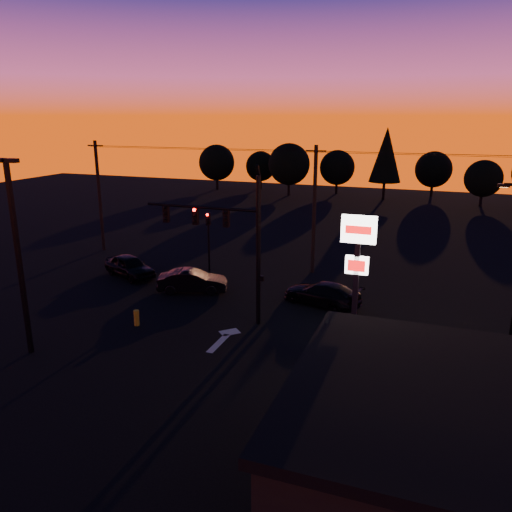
{
  "coord_description": "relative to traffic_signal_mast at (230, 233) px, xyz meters",
  "views": [
    {
      "loc": [
        10.11,
        -19.6,
        10.89
      ],
      "look_at": [
        1.0,
        5.0,
        3.5
      ],
      "focal_mm": 35.0,
      "sensor_mm": 36.0,
      "label": 1
    }
  ],
  "objects": [
    {
      "name": "pylon_sign",
      "position": [
        7.1,
        -2.49,
        -0.02
      ],
      "size": [
        1.5,
        0.28,
        6.8
      ],
      "color": "black",
      "rests_on": "ground"
    },
    {
      "name": "tree_4",
      "position": [
        3.1,
        45.01,
        0.99
      ],
      "size": [
        4.18,
        4.18,
        9.5
      ],
      "color": "black",
      "rests_on": "ground"
    },
    {
      "name": "tree_1",
      "position": [
        -15.9,
        49.01,
        -1.5
      ],
      "size": [
        4.54,
        4.54,
        5.71
      ],
      "color": "black",
      "rests_on": "ground"
    },
    {
      "name": "lane_arrow",
      "position": [
        0.6,
        -2.33,
        -4.93
      ],
      "size": [
        1.2,
        3.1,
        0.01
      ],
      "color": "beige",
      "rests_on": "ground"
    },
    {
      "name": "car_right",
      "position": [
        4.18,
        4.0,
        -4.25
      ],
      "size": [
        5.11,
        3.2,
        1.38
      ],
      "primitive_type": "imported",
      "rotation": [
        0.0,
        0.0,
        -1.86
      ],
      "color": "black",
      "rests_on": "ground"
    },
    {
      "name": "tree_2",
      "position": [
        -9.9,
        44.01,
        -0.57
      ],
      "size": [
        5.77,
        5.78,
        7.26
      ],
      "color": "black",
      "rests_on": "ground"
    },
    {
      "name": "tree_6",
      "position": [
        15.1,
        44.01,
        -1.5
      ],
      "size": [
        4.54,
        4.54,
        5.71
      ],
      "color": "black",
      "rests_on": "ground"
    },
    {
      "name": "tree_3",
      "position": [
        -3.9,
        48.01,
        -1.19
      ],
      "size": [
        4.95,
        4.95,
        6.22
      ],
      "color": "black",
      "rests_on": "ground"
    },
    {
      "name": "parking_lot_light",
      "position": [
        -7.4,
        -6.99,
        0.33
      ],
      "size": [
        1.25,
        0.3,
        9.14
      ],
      "color": "black",
      "rests_on": "ground"
    },
    {
      "name": "utility_pole_0",
      "position": [
        -15.9,
        10.01,
        -0.34
      ],
      "size": [
        1.4,
        0.26,
        9.0
      ],
      "color": "black",
      "rests_on": "ground"
    },
    {
      "name": "secondary_signal",
      "position": [
        -4.9,
        7.49,
        -2.07
      ],
      "size": [
        0.3,
        0.31,
        4.35
      ],
      "color": "black",
      "rests_on": "ground"
    },
    {
      "name": "utility_pole_1",
      "position": [
        2.1,
        10.01,
        -0.34
      ],
      "size": [
        1.4,
        0.26,
        9.0
      ],
      "color": "black",
      "rests_on": "ground"
    },
    {
      "name": "power_wires",
      "position": [
        2.1,
        10.01,
        3.63
      ],
      "size": [
        36.0,
        1.22,
        0.07
      ],
      "color": "black",
      "rests_on": "ground"
    },
    {
      "name": "car_mid",
      "position": [
        -4.08,
        3.31,
        -4.21
      ],
      "size": [
        4.64,
        2.91,
        1.44
      ],
      "primitive_type": "imported",
      "rotation": [
        0.0,
        0.0,
        1.91
      ],
      "color": "black",
      "rests_on": "ground"
    },
    {
      "name": "ground",
      "position": [
        0.1,
        -3.99,
        -4.94
      ],
      "size": [
        120.0,
        120.0,
        0.0
      ],
      "primitive_type": "plane",
      "color": "black",
      "rests_on": "ground"
    },
    {
      "name": "suv_parked",
      "position": [
        10.53,
        -6.02,
        -4.18
      ],
      "size": [
        3.97,
        5.93,
        1.51
      ],
      "primitive_type": "imported",
      "rotation": [
        0.0,
        0.0,
        0.29
      ],
      "color": "black",
      "rests_on": "ground"
    },
    {
      "name": "bollard",
      "position": [
        -4.45,
        -2.5,
        -4.51
      ],
      "size": [
        0.29,
        0.29,
        0.86
      ],
      "primitive_type": "cylinder",
      "color": "gold",
      "rests_on": "ground"
    },
    {
      "name": "tree_5",
      "position": [
        9.1,
        50.01,
        -1.19
      ],
      "size": [
        4.95,
        4.95,
        6.22
      ],
      "color": "black",
      "rests_on": "ground"
    },
    {
      "name": "car_left",
      "position": [
        -9.68,
        4.62,
        -4.18
      ],
      "size": [
        4.77,
        3.43,
        1.51
      ],
      "primitive_type": "imported",
      "rotation": [
        0.0,
        0.0,
        1.15
      ],
      "color": "black",
      "rests_on": "ground"
    },
    {
      "name": "tree_0",
      "position": [
        -21.9,
        46.01,
        -0.88
      ],
      "size": [
        5.36,
        5.36,
        6.74
      ],
      "color": "black",
      "rests_on": "ground"
    },
    {
      "name": "traffic_signal_mast",
      "position": [
        0.0,
        0.0,
        0.0
      ],
      "size": [
        6.79,
        0.52,
        8.58
      ],
      "color": "black",
      "rests_on": "ground"
    }
  ]
}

